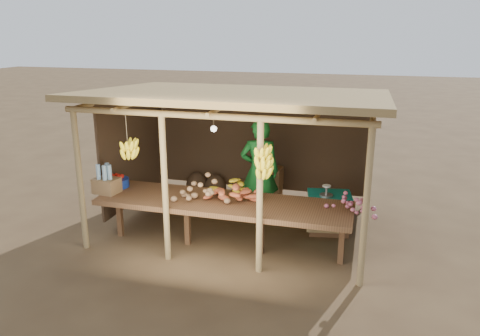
# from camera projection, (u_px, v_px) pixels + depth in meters

# --- Properties ---
(ground) EXTENTS (60.00, 60.00, 0.00)m
(ground) POSITION_uv_depth(u_px,v_px,m) (240.00, 225.00, 8.23)
(ground) COLOR brown
(ground) RESTS_ON ground
(stall_structure) EXTENTS (4.70, 3.50, 2.43)m
(stall_structure) POSITION_uv_depth(u_px,v_px,m) (236.00, 119.00, 7.61)
(stall_structure) COLOR #A48654
(stall_structure) RESTS_ON ground
(counter) EXTENTS (3.90, 1.05, 0.80)m
(counter) POSITION_uv_depth(u_px,v_px,m) (223.00, 204.00, 7.15)
(counter) COLOR brown
(counter) RESTS_ON ground
(potato_heap) EXTENTS (0.93, 0.63, 0.36)m
(potato_heap) POSITION_uv_depth(u_px,v_px,m) (203.00, 189.00, 7.12)
(potato_heap) COLOR #99734F
(potato_heap) RESTS_ON counter
(sweet_potato_heap) EXTENTS (1.04, 0.65, 0.36)m
(sweet_potato_heap) POSITION_uv_depth(u_px,v_px,m) (235.00, 191.00, 7.02)
(sweet_potato_heap) COLOR #BE5430
(sweet_potato_heap) RESTS_ON counter
(onion_heap) EXTENTS (0.83, 0.65, 0.35)m
(onion_heap) POSITION_uv_depth(u_px,v_px,m) (351.00, 203.00, 6.56)
(onion_heap) COLOR #B8596F
(onion_heap) RESTS_ON counter
(banana_pile) EXTENTS (0.64, 0.48, 0.35)m
(banana_pile) POSITION_uv_depth(u_px,v_px,m) (228.00, 184.00, 7.38)
(banana_pile) COLOR yellow
(banana_pile) RESTS_ON counter
(tomato_basin) EXTENTS (0.40, 0.40, 0.21)m
(tomato_basin) POSITION_uv_depth(u_px,v_px,m) (117.00, 182.00, 7.74)
(tomato_basin) COLOR navy
(tomato_basin) RESTS_ON counter
(bottle_box) EXTENTS (0.41, 0.34, 0.48)m
(bottle_box) POSITION_uv_depth(u_px,v_px,m) (106.00, 182.00, 7.43)
(bottle_box) COLOR olive
(bottle_box) RESTS_ON counter
(vendor) EXTENTS (0.75, 0.56, 1.86)m
(vendor) POSITION_uv_depth(u_px,v_px,m) (260.00, 171.00, 8.17)
(vendor) COLOR #186E28
(vendor) RESTS_ON ground
(tarp_crate) EXTENTS (0.82, 0.74, 0.86)m
(tarp_crate) POSITION_uv_depth(u_px,v_px,m) (329.00, 212.00, 7.89)
(tarp_crate) COLOR brown
(tarp_crate) RESTS_ON ground
(carton_stack) EXTENTS (0.95, 0.36, 0.73)m
(carton_stack) POSITION_uv_depth(u_px,v_px,m) (262.00, 187.00, 9.22)
(carton_stack) COLOR olive
(carton_stack) RESTS_ON ground
(burlap_sacks) EXTENTS (0.85, 0.44, 0.60)m
(burlap_sacks) POSITION_uv_depth(u_px,v_px,m) (206.00, 185.00, 9.54)
(burlap_sacks) COLOR #453120
(burlap_sacks) RESTS_ON ground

